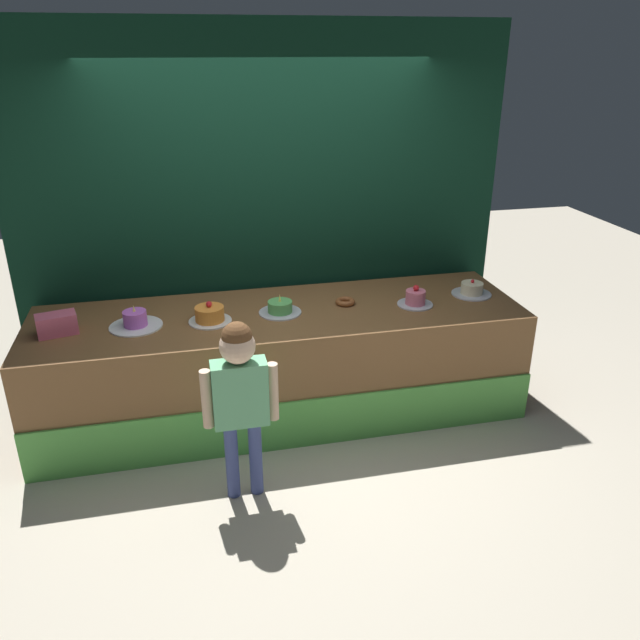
# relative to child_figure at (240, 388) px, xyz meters

# --- Properties ---
(ground_plane) EXTENTS (12.00, 12.00, 0.00)m
(ground_plane) POSITION_rel_child_figure_xyz_m (0.39, 0.42, -0.75)
(ground_plane) COLOR #BCB29E
(stage_platform) EXTENTS (3.52, 1.03, 0.82)m
(stage_platform) POSITION_rel_child_figure_xyz_m (0.39, 0.92, -0.35)
(stage_platform) COLOR brown
(stage_platform) RESTS_ON ground_plane
(curtain_backdrop) EXTENTS (3.76, 0.08, 2.77)m
(curtain_backdrop) POSITION_rel_child_figure_xyz_m (0.39, 1.53, 0.63)
(curtain_backdrop) COLOR black
(curtain_backdrop) RESTS_ON ground_plane
(child_figure) EXTENTS (0.45, 0.21, 1.17)m
(child_figure) POSITION_rel_child_figure_xyz_m (0.00, 0.00, 0.00)
(child_figure) COLOR #3F4C8C
(child_figure) RESTS_ON ground_plane
(pink_box) EXTENTS (0.28, 0.20, 0.14)m
(pink_box) POSITION_rel_child_figure_xyz_m (-1.11, 0.88, 0.13)
(pink_box) COLOR #E96483
(pink_box) RESTS_ON stage_platform
(donut) EXTENTS (0.15, 0.15, 0.04)m
(donut) POSITION_rel_child_figure_xyz_m (0.89, 0.96, 0.08)
(donut) COLOR brown
(donut) RESTS_ON stage_platform
(cake_far_left) EXTENTS (0.36, 0.36, 0.16)m
(cake_far_left) POSITION_rel_child_figure_xyz_m (-0.61, 0.88, 0.11)
(cake_far_left) COLOR white
(cake_far_left) RESTS_ON stage_platform
(cake_left) EXTENTS (0.30, 0.30, 0.15)m
(cake_left) POSITION_rel_child_figure_xyz_m (-0.11, 0.86, 0.11)
(cake_left) COLOR white
(cake_left) RESTS_ON stage_platform
(cake_center) EXTENTS (0.30, 0.30, 0.15)m
(cake_center) POSITION_rel_child_figure_xyz_m (0.39, 0.90, 0.10)
(cake_center) COLOR silver
(cake_center) RESTS_ON stage_platform
(cake_right) EXTENTS (0.26, 0.26, 0.16)m
(cake_right) POSITION_rel_child_figure_xyz_m (1.39, 0.83, 0.11)
(cake_right) COLOR silver
(cake_right) RESTS_ON stage_platform
(cake_far_right) EXTENTS (0.30, 0.30, 0.12)m
(cake_far_right) POSITION_rel_child_figure_xyz_m (1.89, 0.93, 0.10)
(cake_far_right) COLOR silver
(cake_far_right) RESTS_ON stage_platform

